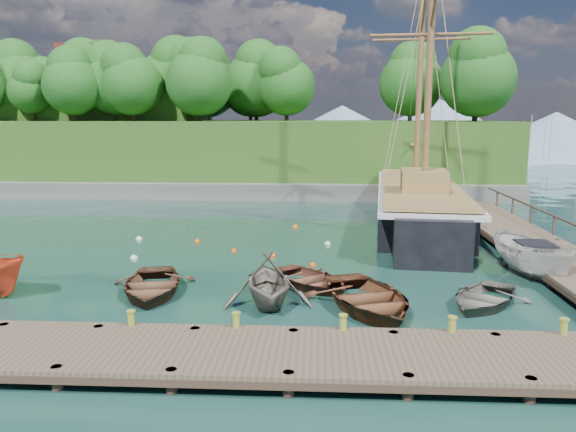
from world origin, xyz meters
The scene contains 25 objects.
ground centered at (0.00, 0.00, 0.00)m, with size 160.00×160.00×0.00m, color #16362A.
dock_near centered at (2.00, -6.50, 0.43)m, with size 20.00×3.20×1.10m.
dock_east centered at (11.50, 7.00, 0.43)m, with size 3.20×24.00×1.10m.
bollard_0 centered at (-4.00, -5.10, 0.00)m, with size 0.26×0.26×0.45m, color olive.
bollard_1 centered at (-1.00, -5.10, 0.00)m, with size 0.26×0.26×0.45m, color olive.
bollard_2 centered at (2.00, -5.10, 0.00)m, with size 0.26×0.26×0.45m, color olive.
bollard_3 centered at (5.00, -5.10, 0.00)m, with size 0.26×0.26×0.45m, color olive.
bollard_4 centered at (8.00, -5.10, 0.00)m, with size 0.26×0.26×0.45m, color olive.
rowboat_0 centered at (-4.83, -0.46, 0.00)m, with size 3.15×4.41×0.91m, color #503221.
rowboat_1 centered at (-0.44, -1.38, 0.00)m, with size 3.20×3.71×1.95m, color #5F594D.
rowboat_2 centered at (2.98, -1.70, 0.00)m, with size 3.60×5.04×1.04m, color #55301C.
rowboat_3 centered at (7.00, -1.08, 0.00)m, with size 2.70×3.78×0.78m, color #5B554C.
rowboat_4 centered at (1.04, 0.74, 0.00)m, with size 2.79×3.91×0.81m, color brown.
cabin_boat_white centered at (10.00, 2.44, 0.00)m, with size 1.82×4.83×1.87m, color silver.
schooner centered at (7.23, 13.13, 1.06)m, with size 6.76×26.33×19.09m.
mooring_buoy_0 centered at (-7.13, 4.54, 0.00)m, with size 0.36×0.36×0.36m, color silver.
mooring_buoy_1 centered at (-2.76, 6.19, 0.00)m, with size 0.28×0.28×0.28m, color #FB4D0A.
mooring_buoy_2 centered at (-0.82, 5.31, 0.00)m, with size 0.33×0.33×0.33m, color #EE440D.
mooring_buoy_3 centered at (1.79, 7.93, 0.00)m, with size 0.33×0.33×0.33m, color silver.
mooring_buoy_4 centered at (-4.96, 8.11, 0.00)m, with size 0.31×0.31×0.31m, color #E35806.
mooring_buoy_5 centered at (-0.03, 12.12, 0.00)m, with size 0.35×0.35×0.35m, color #E85806.
mooring_buoy_6 centered at (-8.18, 8.54, 0.00)m, with size 0.33×0.33×0.33m, color white.
mooring_buoy_7 centered at (1.07, 3.76, 0.00)m, with size 0.31×0.31×0.31m, color #DF470C.
headland centered at (-12.88, 31.36, 5.54)m, with size 51.00×19.31×12.90m.
distant_ridge centered at (4.30, 70.00, 4.35)m, with size 117.00×40.00×10.00m.
Camera 1 is at (1.26, -19.99, 6.49)m, focal length 35.00 mm.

